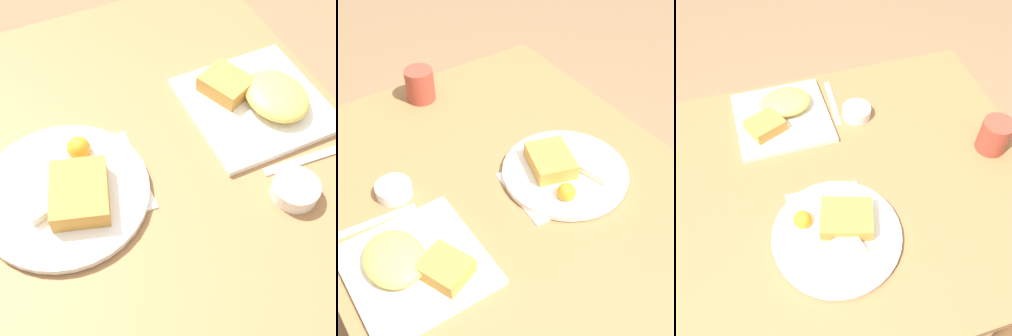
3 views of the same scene
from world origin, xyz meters
TOP-DOWN VIEW (x-y plane):
  - ground_plane at (0.00, 0.00)m, footprint 8.00×8.00m
  - dining_table at (0.00, 0.00)m, footprint 1.09×0.88m
  - menu_card at (0.05, 0.12)m, footprint 0.20×0.25m
  - plate_square_near at (0.09, -0.28)m, footprint 0.27×0.27m
  - plate_oval_far at (0.04, 0.14)m, footprint 0.31×0.31m
  - sauce_ramekin at (-0.13, -0.23)m, footprint 0.08×0.08m
  - butter_knife at (-0.07, -0.30)m, footprint 0.03×0.19m

SIDE VIEW (x-z plane):
  - ground_plane at x=0.00m, z-range 0.00..0.00m
  - dining_table at x=0.00m, z-range 0.29..1.03m
  - menu_card at x=0.05m, z-range 0.74..0.74m
  - butter_knife at x=-0.07m, z-range 0.74..0.74m
  - sauce_ramekin at x=-0.13m, z-range 0.74..0.77m
  - plate_oval_far at x=0.04m, z-range 0.73..0.78m
  - plate_square_near at x=0.09m, z-range 0.73..0.79m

